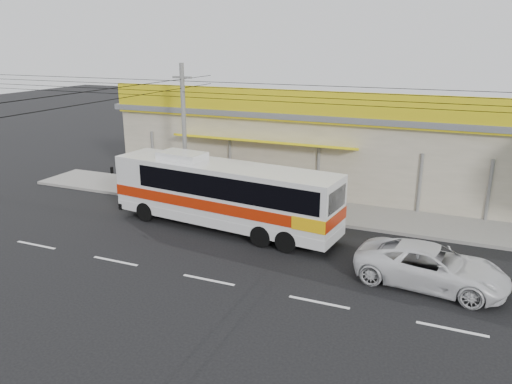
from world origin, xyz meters
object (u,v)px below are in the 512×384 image
coach_bus (227,192)px  utility_pole (182,88)px  motorbike_dark (181,177)px  motorbike_red (216,183)px  white_car (431,266)px

coach_bus → utility_pole: size_ratio=0.31×
motorbike_dark → utility_pole: size_ratio=0.05×
coach_bus → motorbike_dark: 7.24m
coach_bus → utility_pole: 6.48m
motorbike_red → motorbike_dark: (-2.44, 0.34, -0.00)m
motorbike_dark → coach_bus: bearing=-117.7°
white_car → utility_pole: size_ratio=0.15×
coach_bus → motorbike_red: coach_bus is taller
white_car → utility_pole: 14.63m
coach_bus → motorbike_red: 5.42m
motorbike_dark → white_car: white_car is taller
motorbike_red → utility_pole: (-1.10, -1.29, 5.15)m
coach_bus → utility_pole: utility_pole is taller
motorbike_red → motorbike_dark: motorbike_red is taller
motorbike_red → white_car: 13.30m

